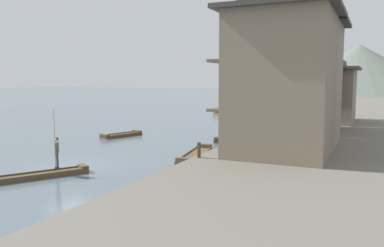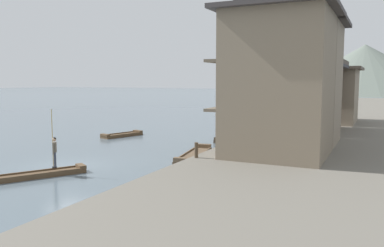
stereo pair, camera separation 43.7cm
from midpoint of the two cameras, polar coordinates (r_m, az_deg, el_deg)
name	(u,v)px [view 2 (the right image)]	position (r m, az deg, el deg)	size (l,w,h in m)	color
ground_plane	(69,166)	(23.89, -16.78, -5.88)	(400.00, 400.00, 0.00)	slate
riverbank_right	(378,122)	(47.39, 25.43, 0.15)	(18.00, 110.00, 0.73)	#6B665B
boat_foreground_poled	(37,175)	(21.69, -20.88, -6.92)	(3.23, 4.64, 0.38)	brown
boatman_person	(54,149)	(21.68, -18.67, -3.43)	(0.48, 0.42, 3.04)	black
boat_moored_nearest	(251,132)	(36.95, 8.86, -1.17)	(1.00, 5.07, 0.59)	brown
boat_moored_second	(122,135)	(35.23, -9.70, -1.63)	(2.22, 3.99, 0.38)	brown
boat_moored_third	(288,118)	(51.25, 13.83, 0.73)	(1.11, 4.21, 0.41)	#232326
boat_moored_far	(232,139)	(32.31, 6.20, -2.24)	(1.89, 3.92, 0.47)	#33281E
boat_midriver_drifting	(227,115)	(53.53, 5.23, 1.16)	(4.46, 4.23, 0.56)	brown
boat_midriver_upstream	(299,111)	(63.84, 15.36, 1.76)	(2.12, 5.71, 0.45)	#33281E
boat_upstream_distant	(194,156)	(25.03, 0.80, -4.67)	(2.07, 5.51, 0.52)	brown
house_waterfront_nearest	(279,78)	(22.47, 12.95, 6.41)	(6.44, 6.35, 8.74)	#7F705B
house_waterfront_second	(298,78)	(27.84, 15.43, 6.30)	(6.41, 5.58, 8.74)	gray
house_waterfront_tall	(308,95)	(34.14, 16.77, 4.01)	(5.80, 7.61, 6.14)	#75604C
house_waterfront_narrow	(327,92)	(42.13, 19.12, 4.30)	(6.72, 7.95, 6.14)	gray
mooring_post_dock_near	(196,150)	(21.46, 1.21, -3.85)	(0.20, 0.20, 0.84)	#473828
mooring_post_dock_mid	(238,134)	(27.88, 7.15, -1.52)	(0.20, 0.20, 0.87)	#473828
hill_far_west	(364,69)	(154.56, 23.65, 7.17)	(60.16, 60.16, 17.51)	slate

